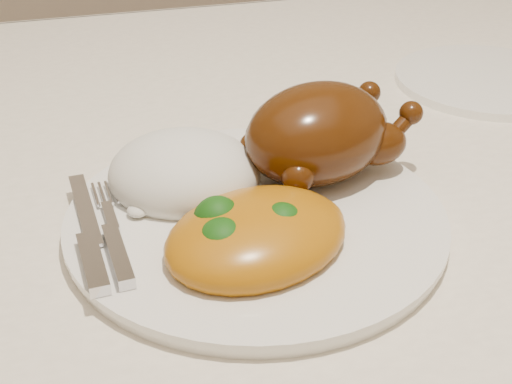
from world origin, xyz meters
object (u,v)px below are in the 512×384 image
object	(u,v)px
dinner_plate	(256,220)
roast_chicken	(321,132)
side_plate	(487,80)
dining_table	(238,261)

from	to	relation	value
dinner_plate	roast_chicken	bearing A→B (deg)	33.62
side_plate	roast_chicken	size ratio (longest dim) A/B	1.21
roast_chicken	side_plate	bearing A→B (deg)	13.18
dinner_plate	roast_chicken	distance (m)	0.10
dinner_plate	roast_chicken	size ratio (longest dim) A/B	1.71
side_plate	roast_chicken	bearing A→B (deg)	-148.38
dinner_plate	side_plate	distance (m)	0.40
side_plate	roast_chicken	distance (m)	0.32
dinner_plate	side_plate	world-z (taller)	dinner_plate
dining_table	side_plate	distance (m)	0.37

